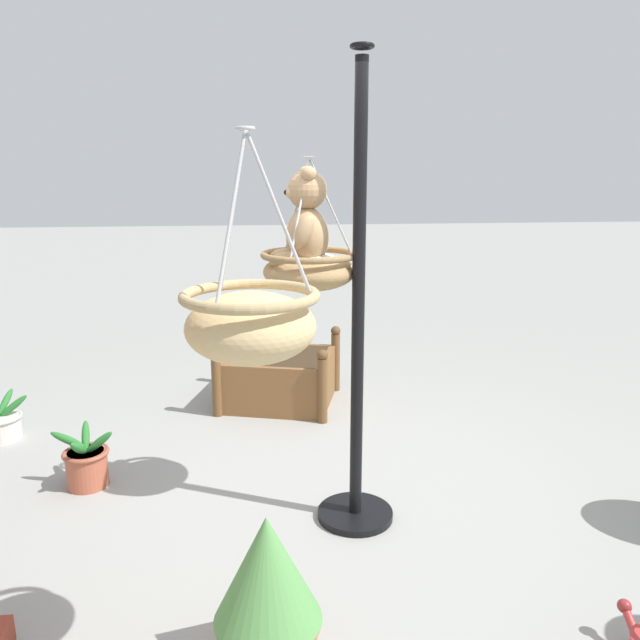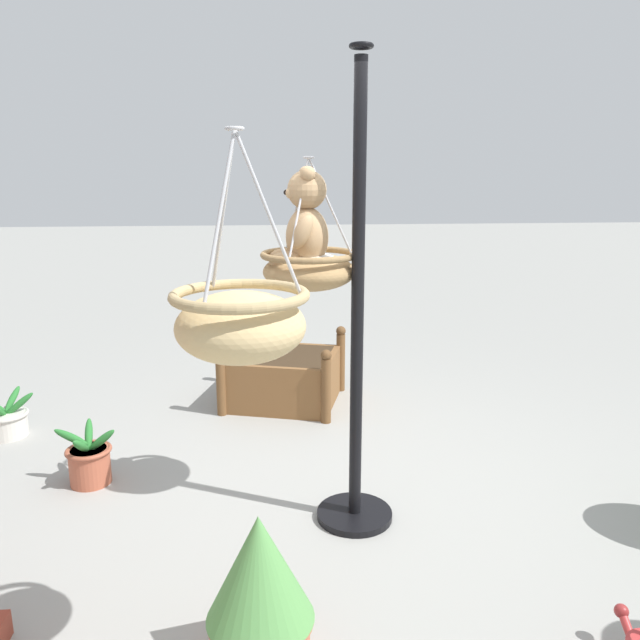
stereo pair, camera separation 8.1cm
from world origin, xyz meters
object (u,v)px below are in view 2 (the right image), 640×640
at_px(wooden_planter_box, 284,376).
at_px(display_pole_central, 356,385).
at_px(potted_plant_bushy_green, 260,592).
at_px(teddy_bear, 304,225).
at_px(potted_plant_small_succulent, 89,460).
at_px(hanging_basket_with_teddy, 309,268).
at_px(hanging_basket_left_high, 241,322).
at_px(potted_plant_fern_front, 6,420).

bearing_deg(wooden_planter_box, display_pole_central, -169.64).
bearing_deg(display_pole_central, potted_plant_bushy_green, 153.22).
xyz_separation_m(teddy_bear, potted_plant_bushy_green, (-1.22, 0.26, -1.35)).
xyz_separation_m(teddy_bear, potted_plant_small_succulent, (0.41, 1.38, -1.54)).
height_order(display_pole_central, wooden_planter_box, display_pole_central).
xyz_separation_m(potted_plant_bushy_green, potted_plant_small_succulent, (1.63, 1.11, -0.19)).
relative_size(hanging_basket_with_teddy, potted_plant_small_succulent, 1.69).
height_order(display_pole_central, potted_plant_bushy_green, display_pole_central).
bearing_deg(hanging_basket_left_high, display_pole_central, -25.56).
xyz_separation_m(hanging_basket_left_high, wooden_planter_box, (3.11, -0.23, -1.25)).
xyz_separation_m(display_pole_central, hanging_basket_with_teddy, (0.15, 0.25, 0.64)).
bearing_deg(teddy_bear, potted_plant_small_succulent, 73.30).
distance_m(hanging_basket_left_high, potted_plant_fern_front, 3.48).
distance_m(potted_plant_fern_front, potted_plant_small_succulent, 1.16).
xyz_separation_m(potted_plant_fern_front, potted_plant_bushy_green, (-2.44, -1.95, 0.22)).
distance_m(teddy_bear, potted_plant_small_succulent, 2.10).
bearing_deg(hanging_basket_with_teddy, teddy_bear, 90.00).
bearing_deg(display_pole_central, hanging_basket_left_high, 154.44).
bearing_deg(potted_plant_small_succulent, hanging_basket_left_high, -148.65).
distance_m(wooden_planter_box, potted_plant_small_succulent, 1.87).
height_order(potted_plant_fern_front, potted_plant_bushy_green, potted_plant_bushy_green).
bearing_deg(hanging_basket_with_teddy, potted_plant_bushy_green, 166.66).
bearing_deg(hanging_basket_left_high, potted_plant_fern_front, 36.56).
height_order(hanging_basket_with_teddy, potted_plant_small_succulent, hanging_basket_with_teddy).
bearing_deg(hanging_basket_left_high, teddy_bear, -12.53).
bearing_deg(potted_plant_fern_front, teddy_bear, -118.92).
bearing_deg(potted_plant_bushy_green, hanging_basket_with_teddy, -13.34).
distance_m(hanging_basket_left_high, wooden_planter_box, 3.36).
height_order(hanging_basket_with_teddy, wooden_planter_box, hanging_basket_with_teddy).
height_order(wooden_planter_box, potted_plant_bushy_green, potted_plant_bushy_green).
distance_m(hanging_basket_with_teddy, potted_plant_small_succulent, 1.95).
xyz_separation_m(hanging_basket_left_high, potted_plant_bushy_green, (0.14, -0.04, -1.14)).
relative_size(wooden_planter_box, potted_plant_small_succulent, 2.68).
distance_m(hanging_basket_with_teddy, wooden_planter_box, 2.14).
relative_size(display_pole_central, wooden_planter_box, 2.26).
height_order(hanging_basket_left_high, potted_plant_bushy_green, hanging_basket_left_high).
distance_m(display_pole_central, hanging_basket_left_high, 1.49).
distance_m(potted_plant_bushy_green, potted_plant_small_succulent, 1.98).
bearing_deg(wooden_planter_box, potted_plant_small_succulent, 135.78).
bearing_deg(potted_plant_bushy_green, display_pole_central, -26.78).
bearing_deg(display_pole_central, potted_plant_fern_front, 61.12).
bearing_deg(hanging_basket_left_high, wooden_planter_box, -4.19).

